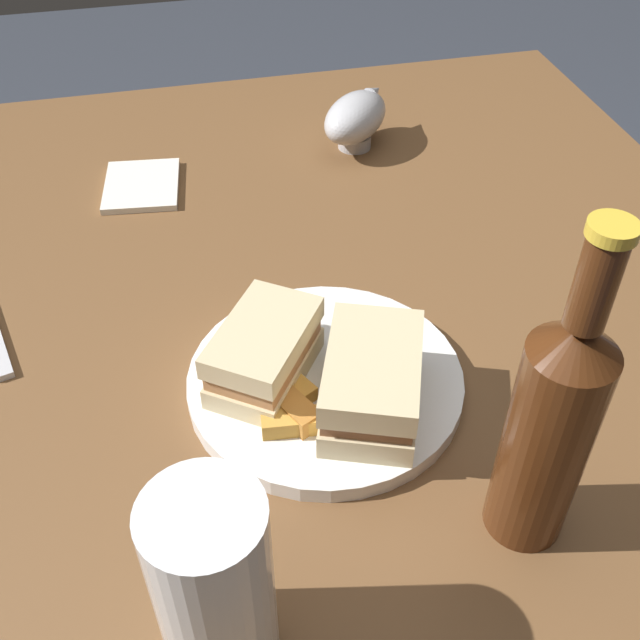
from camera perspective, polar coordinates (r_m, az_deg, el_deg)
The scene contains 13 objects.
ground_plane at distance 1.38m, azimuth -0.21°, elevation -22.33°, with size 6.00×6.00×0.00m, color #333842.
dining_table at distance 1.06m, azimuth -0.27°, elevation -13.82°, with size 1.08×1.00×0.74m, color brown.
plate at distance 0.69m, azimuth 0.40°, elevation -4.61°, with size 0.25×0.25×0.02m, color white.
sandwich_half_left at distance 0.67m, azimuth -4.20°, elevation -2.41°, with size 0.13×0.12×0.06m.
sandwich_half_right at distance 0.64m, azimuth 3.92°, elevation -4.64°, with size 0.14×0.12×0.06m.
potato_wedge_front at distance 0.67m, azimuth -2.13°, elevation -4.71°, with size 0.05×0.02×0.01m, color gold.
potato_wedge_middle at distance 0.65m, azimuth -1.80°, elevation -6.86°, with size 0.04×0.02×0.02m, color #AD702D.
potato_wedge_back at distance 0.64m, azimuth -2.27°, elevation -7.70°, with size 0.05×0.02×0.02m, color gold.
potato_wedge_left_edge at distance 0.67m, azimuth -2.72°, elevation -5.33°, with size 0.05×0.02×0.02m, color #B77F33.
pint_glass at distance 0.51m, azimuth -7.90°, elevation -19.45°, with size 0.08×0.08×0.16m.
gravy_boat at distance 1.03m, azimuth 2.71°, elevation 14.96°, with size 0.13×0.13×0.07m.
cider_bottle at distance 0.55m, azimuth 16.88°, elevation -7.66°, with size 0.06×0.06×0.28m.
napkin at distance 0.98m, azimuth -13.22°, elevation 9.79°, with size 0.11×0.09×0.01m, color silver.
Camera 1 is at (-0.58, 0.13, 1.25)m, focal length 42.70 mm.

